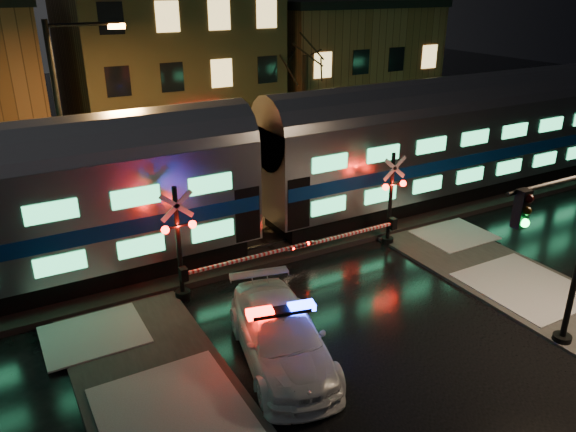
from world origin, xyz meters
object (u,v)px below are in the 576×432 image
at_px(crossing_signal_right, 384,210).
at_px(crossing_signal_left, 191,253).
at_px(streetlight, 69,121).
at_px(police_car, 281,336).
at_px(traffic_light, 561,259).

distance_m(crossing_signal_right, crossing_signal_left, 8.20).
height_order(crossing_signal_left, streetlight, streetlight).
bearing_deg(police_car, streetlight, 119.02).
xyz_separation_m(crossing_signal_right, traffic_light, (-0.37, -8.05, 1.48)).
height_order(police_car, crossing_signal_right, crossing_signal_right).
bearing_deg(streetlight, traffic_light, -55.51).
xyz_separation_m(police_car, crossing_signal_left, (-0.97, 4.56, 0.89)).
bearing_deg(crossing_signal_left, police_car, -78.05).
distance_m(police_car, crossing_signal_left, 4.75).
distance_m(crossing_signal_left, streetlight, 7.86).
bearing_deg(crossing_signal_left, crossing_signal_right, -0.03).
height_order(police_car, crossing_signal_left, crossing_signal_left).
relative_size(traffic_light, streetlight, 0.66).
relative_size(police_car, traffic_light, 1.01).
distance_m(police_car, crossing_signal_right, 8.59).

